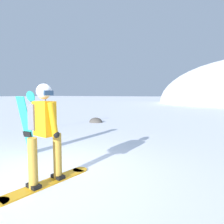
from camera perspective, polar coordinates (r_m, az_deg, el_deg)
name	(u,v)px	position (r m, az deg, el deg)	size (l,w,h in m)	color
ground_plane	(36,175)	(4.29, -20.54, -16.33)	(300.00, 300.00, 0.00)	white
snowboarder_main	(44,131)	(3.62, -18.61, -5.09)	(0.65, 1.81, 1.71)	orange
spare_snowboard	(27,122)	(5.60, -22.78, -2.71)	(0.28, 0.38, 1.63)	#23B7A3
piste_marker_near	(46,103)	(9.40, -18.19, 2.55)	(0.20, 0.20, 2.07)	black
rock_dark	(96,122)	(11.20, -4.58, -2.92)	(0.75, 0.64, 0.53)	#4C4742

